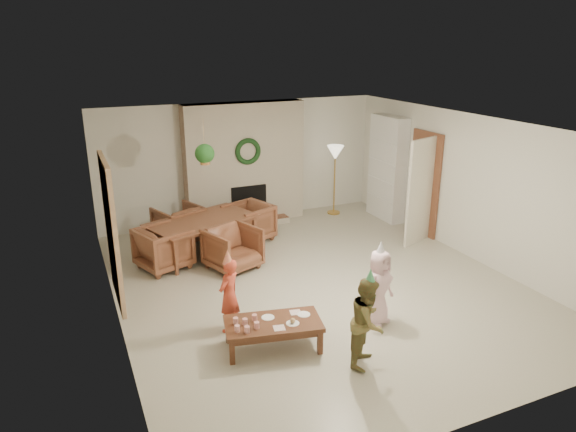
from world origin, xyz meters
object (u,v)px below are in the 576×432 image
dining_chair_near (233,248)px  child_plaid (368,322)px  child_red (229,295)px  dining_chair_far (179,224)px  dining_chair_right (249,222)px  dining_chair_left (164,248)px  coffee_table_top (273,324)px  child_pink (378,287)px  dining_table (204,238)px

dining_chair_near → child_plaid: size_ratio=0.72×
child_red → dining_chair_far: bearing=-129.1°
dining_chair_right → child_plaid: bearing=-21.1°
dining_chair_left → dining_chair_right: same height
dining_chair_far → coffee_table_top: size_ratio=0.67×
dining_chair_near → dining_chair_far: size_ratio=1.00×
child_plaid → dining_chair_far: bearing=60.1°
child_pink → dining_chair_far: bearing=90.9°
dining_table → child_pink: child_pink is taller
dining_table → dining_chair_far: dining_chair_far is taller
coffee_table_top → child_red: 0.74m
coffee_table_top → child_red: (-0.36, 0.63, 0.17)m
dining_chair_right → child_pink: 3.67m
coffee_table_top → child_plaid: 1.18m
dining_chair_near → dining_chair_right: bearing=38.7°
dining_table → child_pink: 3.61m
dining_chair_left → child_plaid: size_ratio=0.72×
dining_chair_near → child_red: bearing=-129.5°
dining_table → child_plaid: size_ratio=1.70×
dining_chair_left → child_pink: (2.29, -2.98, 0.17)m
dining_chair_far → dining_chair_left: (-0.49, -1.06, 0.00)m
dining_table → dining_chair_left: bearing=180.0°
dining_chair_near → dining_chair_left: 1.16m
dining_chair_right → child_red: child_red is taller
child_red → dining_chair_right: bearing=-151.7°
dining_chair_near → dining_chair_left: size_ratio=1.00×
dining_chair_near → child_pink: (1.24, -2.49, 0.17)m
dining_chair_left → child_red: 2.39m
dining_chair_far → child_plaid: child_plaid is taller
dining_chair_right → child_plaid: (-0.08, -4.36, 0.19)m
child_plaid → dining_chair_near: bearing=57.0°
dining_table → child_red: (-0.37, -2.64, 0.18)m
dining_chair_left → dining_chair_far: bearing=-45.0°
dining_chair_right → dining_chair_far: bearing=-128.7°
dining_chair_left → child_pink: size_ratio=0.75×
dining_chair_left → coffee_table_top: dining_chair_left is taller
dining_chair_left → child_pink: bearing=-162.5°
dining_chair_right → child_pink: child_pink is taller
dining_chair_near → dining_chair_right: size_ratio=1.00×
dining_table → child_plaid: 4.11m
child_plaid → child_red: bearing=89.1°
child_red → child_pink: size_ratio=0.96×
coffee_table_top → child_plaid: child_plaid is taller
dining_chair_near → dining_chair_right: 1.32m
dining_chair_near → child_plaid: 3.29m
dining_chair_near → child_plaid: (0.61, -3.23, 0.19)m
dining_table → dining_chair_far: size_ratio=2.34×
dining_table → dining_chair_near: size_ratio=2.34×
dining_chair_near → coffee_table_top: dining_chair_near is taller
child_red → child_pink: child_pink is taller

